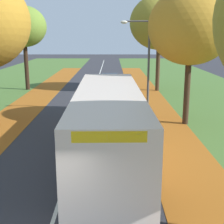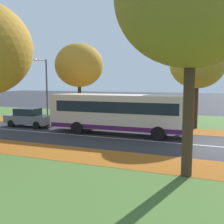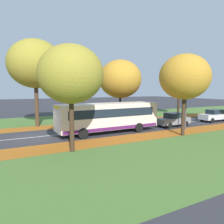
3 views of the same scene
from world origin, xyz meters
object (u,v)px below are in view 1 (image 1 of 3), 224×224
at_px(car_grey_lead, 113,100).
at_px(car_silver_following, 109,83).
at_px(tree_right_near, 190,27).
at_px(bus, 108,122).
at_px(tree_right_mid, 159,23).
at_px(streetlamp_right, 143,57).
at_px(tree_left_mid, 23,27).

height_order(car_grey_lead, car_silver_following, same).
xyz_separation_m(tree_right_near, car_silver_following, (-4.53, 10.59, -4.70)).
distance_m(bus, car_grey_lead, 8.54).
relative_size(tree_right_mid, car_grey_lead, 2.01).
relative_size(tree_right_mid, streetlamp_right, 1.42).
relative_size(tree_left_mid, car_silver_following, 1.81).
relative_size(tree_right_near, car_silver_following, 1.80).
xyz_separation_m(car_grey_lead, car_silver_following, (-0.34, 7.76, 0.00)).
xyz_separation_m(tree_right_mid, streetlamp_right, (-2.22, -8.87, -2.40)).
distance_m(tree_left_mid, car_grey_lead, 13.17).
relative_size(tree_right_mid, bus, 0.82).
bearing_deg(bus, tree_left_mid, 114.31).
relative_size(tree_right_near, bus, 0.73).
bearing_deg(car_silver_following, bus, -89.72).
relative_size(tree_right_near, tree_right_mid, 0.89).
bearing_deg(car_silver_following, tree_left_mid, 170.72).
relative_size(tree_right_near, streetlamp_right, 1.27).
height_order(tree_right_mid, streetlamp_right, tree_right_mid).
bearing_deg(tree_left_mid, car_grey_lead, -47.87).
bearing_deg(streetlamp_right, tree_right_near, -46.74).
relative_size(tree_left_mid, tree_right_mid, 0.90).
distance_m(streetlamp_right, car_silver_following, 8.95).
bearing_deg(car_silver_following, streetlamp_right, -74.65).
bearing_deg(car_grey_lead, tree_right_near, -34.03).
xyz_separation_m(streetlamp_right, bus, (-2.16, -8.09, -2.03)).
xyz_separation_m(streetlamp_right, car_grey_lead, (-1.90, 0.40, -2.92)).
xyz_separation_m(tree_right_near, streetlamp_right, (-2.29, 2.43, -1.77)).
relative_size(bus, car_grey_lead, 2.45).
relative_size(tree_right_mid, car_silver_following, 2.02).
bearing_deg(tree_right_near, tree_right_mid, 90.32).
distance_m(tree_right_near, streetlamp_right, 3.78).
xyz_separation_m(tree_left_mid, car_silver_following, (7.84, -1.28, -4.98)).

